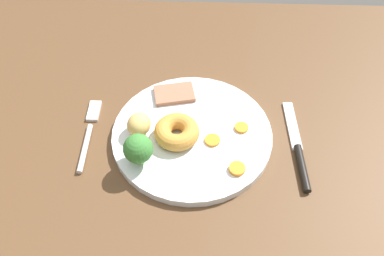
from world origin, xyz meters
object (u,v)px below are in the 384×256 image
object	(u,v)px
meat_slice_main	(174,94)
roast_potato_left	(139,124)
carrot_coin_front	(212,138)
carrot_coin_back	(237,169)
carrot_coin_side	(241,128)
fork	(89,132)
yorkshire_pudding	(177,132)
dinner_plate	(192,135)
knife	(298,151)
broccoli_floret	(138,149)

from	to	relation	value
meat_slice_main	roast_potato_left	size ratio (longest dim) A/B	1.61
carrot_coin_front	meat_slice_main	bearing A→B (deg)	125.18
meat_slice_main	carrot_coin_back	xyz separation A→B (cm)	(10.60, -15.53, -0.09)
meat_slice_main	carrot_coin_side	bearing A→B (deg)	-32.04
fork	carrot_coin_side	bearing A→B (deg)	-89.26
carrot_coin_front	carrot_coin_side	bearing A→B (deg)	26.65
yorkshire_pudding	roast_potato_left	bearing A→B (deg)	170.84
dinner_plate	carrot_coin_back	xyz separation A→B (cm)	(7.14, -7.22, 1.01)
yorkshire_pudding	carrot_coin_back	size ratio (longest dim) A/B	2.87
roast_potato_left	carrot_coin_back	xyz separation A→B (cm)	(15.70, -7.01, -1.47)
carrot_coin_side	dinner_plate	bearing A→B (deg)	-172.64
carrot_coin_back	carrot_coin_side	size ratio (longest dim) A/B	1.12
carrot_coin_front	knife	xyz separation A→B (cm)	(13.89, -1.26, -1.16)
meat_slice_main	carrot_coin_front	xyz separation A→B (cm)	(6.81, -9.66, -0.19)
dinner_plate	meat_slice_main	xyz separation A→B (cm)	(-3.45, 8.31, 1.10)
broccoli_floret	fork	size ratio (longest dim) A/B	0.36
carrot_coin_front	roast_potato_left	bearing A→B (deg)	174.55
roast_potato_left	fork	xyz separation A→B (cm)	(-8.77, 0.38, -2.80)
carrot_coin_back	knife	xyz separation A→B (cm)	(10.10, 4.61, -1.26)
dinner_plate	broccoli_floret	world-z (taller)	broccoli_floret
yorkshire_pudding	carrot_coin_back	xyz separation A→B (cm)	(9.54, -6.01, -1.06)
fork	knife	distance (cm)	34.68
dinner_plate	fork	bearing A→B (deg)	179.46
carrot_coin_front	carrot_coin_back	bearing A→B (deg)	-57.18
carrot_coin_back	fork	bearing A→B (deg)	163.20
carrot_coin_back	fork	world-z (taller)	carrot_coin_back
roast_potato_left	carrot_coin_side	xyz separation A→B (cm)	(16.70, 1.27, -1.56)
yorkshire_pudding	broccoli_floret	size ratio (longest dim) A/B	1.32
dinner_plate	yorkshire_pudding	xyz separation A→B (cm)	(-2.39, -1.21, 2.08)
carrot_coin_front	fork	size ratio (longest dim) A/B	0.16
yorkshire_pudding	fork	bearing A→B (deg)	174.75
carrot_coin_back	broccoli_floret	world-z (taller)	broccoli_floret
meat_slice_main	yorkshire_pudding	distance (cm)	9.63
broccoli_floret	carrot_coin_front	bearing A→B (deg)	23.52
meat_slice_main	carrot_coin_front	size ratio (longest dim) A/B	2.78
knife	carrot_coin_front	bearing A→B (deg)	82.13
dinner_plate	yorkshire_pudding	world-z (taller)	yorkshire_pudding
knife	carrot_coin_side	bearing A→B (deg)	65.39
meat_slice_main	yorkshire_pudding	world-z (taller)	yorkshire_pudding
dinner_plate	yorkshire_pudding	bearing A→B (deg)	-153.19
broccoli_floret	dinner_plate	bearing A→B (deg)	38.53
meat_slice_main	carrot_coin_side	world-z (taller)	meat_slice_main
yorkshire_pudding	broccoli_floret	bearing A→B (deg)	-137.23
broccoli_floret	meat_slice_main	bearing A→B (deg)	73.37
yorkshire_pudding	carrot_coin_front	xyz separation A→B (cm)	(5.75, -0.14, -1.17)
dinner_plate	roast_potato_left	distance (cm)	8.91
carrot_coin_front	carrot_coin_back	world-z (taller)	carrot_coin_back
meat_slice_main	knife	bearing A→B (deg)	-27.82
yorkshire_pudding	carrot_coin_side	distance (cm)	10.84
dinner_plate	roast_potato_left	world-z (taller)	roast_potato_left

